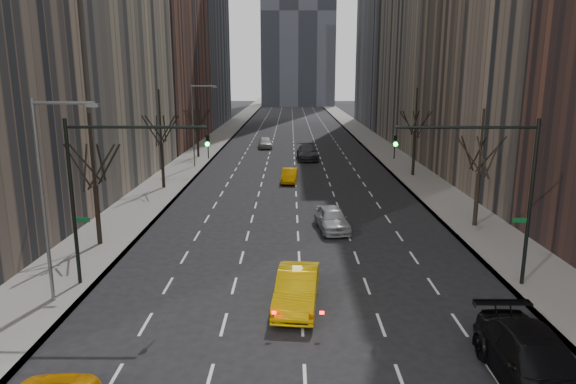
{
  "coord_description": "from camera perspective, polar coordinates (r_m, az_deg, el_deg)",
  "views": [
    {
      "loc": [
        -0.5,
        -11.46,
        10.06
      ],
      "look_at": [
        -0.63,
        17.35,
        3.5
      ],
      "focal_mm": 32.0,
      "sensor_mm": 36.0,
      "label": 1
    }
  ],
  "objects": [
    {
      "name": "sidewalk_right",
      "position": [
        83.05,
        9.14,
        5.76
      ],
      "size": [
        4.5,
        320.0,
        0.15
      ],
      "primitive_type": "cube",
      "color": "slate",
      "rests_on": "ground"
    },
    {
      "name": "traffic_mast_left",
      "position": [
        25.4,
        -19.55,
        1.71
      ],
      "size": [
        6.69,
        0.39,
        8.0
      ],
      "color": "black",
      "rests_on": "ground"
    },
    {
      "name": "taxi_sedan",
      "position": [
        23.13,
        1.02,
        -10.68
      ],
      "size": [
        2.25,
        5.21,
        1.67
      ],
      "primitive_type": "imported",
      "rotation": [
        0.0,
        0.0,
        -0.1
      ],
      "color": "#DEA804",
      "rests_on": "ground"
    },
    {
      "name": "far_taxi",
      "position": [
        49.35,
        0.19,
        1.85
      ],
      "size": [
        1.67,
        4.12,
        1.33
      ],
      "primitive_type": "imported",
      "rotation": [
        0.0,
        0.0,
        -0.06
      ],
      "color": "#FFA405",
      "rests_on": "ground"
    },
    {
      "name": "parked_suv_black",
      "position": [
        19.36,
        25.82,
        -16.77
      ],
      "size": [
        2.59,
        6.28,
        1.82
      ],
      "primitive_type": "imported",
      "rotation": [
        0.0,
        0.0,
        -0.01
      ],
      "color": "black",
      "rests_on": "ground"
    },
    {
      "name": "silver_sedan_ahead",
      "position": [
        34.21,
        4.9,
        -2.94
      ],
      "size": [
        2.46,
        4.85,
        1.58
      ],
      "primitive_type": "imported",
      "rotation": [
        0.0,
        0.0,
        0.13
      ],
      "color": "#A5A9AD",
      "rests_on": "ground"
    },
    {
      "name": "streetlight_near",
      "position": [
        24.23,
        -25.0,
        1.05
      ],
      "size": [
        2.83,
        0.22,
        9.0
      ],
      "color": "slate",
      "rests_on": "ground"
    },
    {
      "name": "streetlight_far",
      "position": [
        57.57,
        -10.19,
        8.2
      ],
      "size": [
        2.83,
        0.22,
        9.0
      ],
      "color": "slate",
      "rests_on": "ground"
    },
    {
      "name": "tree_lw_b",
      "position": [
        32.25,
        -20.63,
        0.66
      ],
      "size": [
        3.36,
        3.5,
        7.82
      ],
      "color": "black",
      "rests_on": "ground"
    },
    {
      "name": "tree_lw_c",
      "position": [
        47.27,
        -13.87,
        5.13
      ],
      "size": [
        3.36,
        3.5,
        8.74
      ],
      "color": "black",
      "rests_on": "ground"
    },
    {
      "name": "sidewalk_left",
      "position": [
        82.9,
        -7.93,
        5.78
      ],
      "size": [
        4.5,
        320.0,
        0.15
      ],
      "primitive_type": "cube",
      "color": "slate",
      "rests_on": "ground"
    },
    {
      "name": "far_suv_grey",
      "position": [
        62.92,
        2.17,
        4.41
      ],
      "size": [
        2.68,
        6.06,
        1.73
      ],
      "primitive_type": "imported",
      "rotation": [
        0.0,
        0.0,
        0.04
      ],
      "color": "#313237",
      "rests_on": "ground"
    },
    {
      "name": "tree_rw_b",
      "position": [
        36.28,
        20.43,
        1.95
      ],
      "size": [
        3.36,
        3.5,
        7.82
      ],
      "color": "black",
      "rests_on": "ground"
    },
    {
      "name": "far_car_white",
      "position": [
        73.13,
        -2.55,
        5.52
      ],
      "size": [
        2.24,
        4.75,
        1.57
      ],
      "primitive_type": "imported",
      "rotation": [
        0.0,
        0.0,
        0.09
      ],
      "color": "silver",
      "rests_on": "ground"
    },
    {
      "name": "tree_lw_d",
      "position": [
        64.82,
        -10.03,
        6.88
      ],
      "size": [
        3.36,
        3.5,
        7.36
      ],
      "color": "black",
      "rests_on": "ground"
    },
    {
      "name": "tree_rw_c",
      "position": [
        53.3,
        13.9,
        5.96
      ],
      "size": [
        3.36,
        3.5,
        8.74
      ],
      "color": "black",
      "rests_on": "ground"
    },
    {
      "name": "traffic_mast_right",
      "position": [
        25.76,
        22.18,
        1.65
      ],
      "size": [
        6.69,
        0.39,
        8.0
      ],
      "color": "black",
      "rests_on": "ground"
    }
  ]
}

